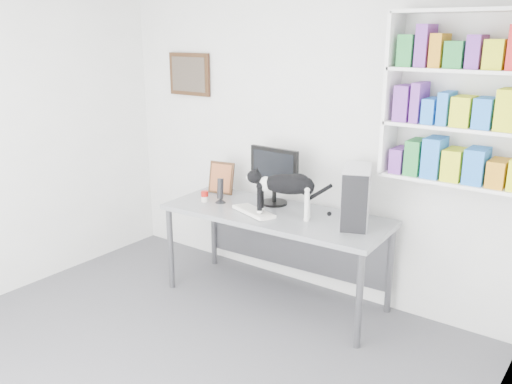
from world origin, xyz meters
TOP-DOWN VIEW (x-y plane):
  - room at (0.00, 0.00)m, footprint 4.01×4.01m
  - bookshelf at (1.40, 1.85)m, footprint 1.03×0.28m
  - wall_art at (-1.30, 1.97)m, footprint 0.52×0.04m
  - desk at (0.06, 1.54)m, footprint 2.01×0.87m
  - monitor at (-0.09, 1.72)m, footprint 0.50×0.25m
  - keyboard at (-0.08, 1.40)m, footprint 0.46×0.29m
  - pc_tower at (0.74, 1.67)m, footprint 0.37×0.51m
  - speaker at (-0.50, 1.47)m, footprint 0.13×0.13m
  - leaning_print at (-0.69, 1.71)m, footprint 0.27×0.15m
  - soup_can at (-0.64, 1.41)m, footprint 0.08×0.08m
  - cat at (0.21, 1.46)m, footprint 0.65×0.41m

SIDE VIEW (x-z plane):
  - desk at x=0.06m, z-range 0.00..0.82m
  - keyboard at x=-0.08m, z-range 0.82..0.85m
  - soup_can at x=-0.64m, z-range 0.82..0.92m
  - speaker at x=-0.50m, z-range 0.82..1.05m
  - leaning_print at x=-0.69m, z-range 0.82..1.14m
  - cat at x=0.21m, z-range 0.82..1.21m
  - pc_tower at x=0.74m, z-range 0.82..1.29m
  - monitor at x=-0.09m, z-range 0.82..1.35m
  - room at x=0.00m, z-range 0.00..2.70m
  - bookshelf at x=1.40m, z-range 1.23..2.47m
  - wall_art at x=-1.30m, z-range 1.69..2.11m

